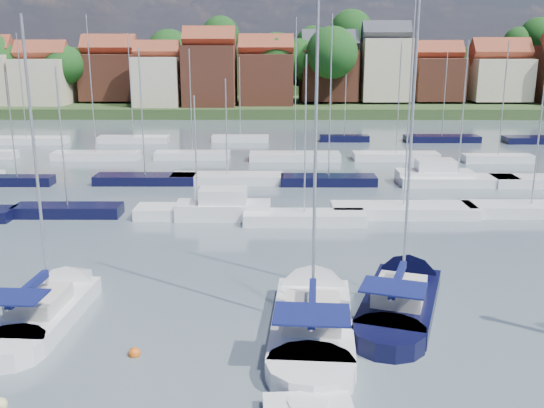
{
  "coord_description": "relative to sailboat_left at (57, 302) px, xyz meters",
  "views": [
    {
      "loc": [
        -1.53,
        -23.46,
        12.43
      ],
      "look_at": [
        -1.67,
        14.0,
        2.65
      ],
      "focal_mm": 40.0,
      "sensor_mm": 36.0,
      "label": 1
    }
  ],
  "objects": [
    {
      "name": "marina_field",
      "position": [
        14.02,
        31.36,
        0.08
      ],
      "size": [
        79.62,
        41.41,
        15.93
      ],
      "color": "silver",
      "rests_on": "ground"
    },
    {
      "name": "sailboat_centre",
      "position": [
        12.43,
        -0.53,
        -0.01
      ],
      "size": [
        4.49,
        13.47,
        17.9
      ],
      "rotation": [
        0.0,
        0.0,
        1.5
      ],
      "color": "silver",
      "rests_on": "ground"
    },
    {
      "name": "ground",
      "position": [
        12.11,
        36.21,
        -0.36
      ],
      "size": [
        260.0,
        260.0,
        0.0
      ],
      "primitive_type": "plane",
      "color": "#3F4A55",
      "rests_on": "ground"
    },
    {
      "name": "buoy_c",
      "position": [
        4.79,
        -4.56,
        -0.36
      ],
      "size": [
        0.51,
        0.51,
        0.51
      ],
      "primitive_type": "sphere",
      "color": "#D85914",
      "rests_on": "ground"
    },
    {
      "name": "sailboat_left",
      "position": [
        0.0,
        0.0,
        0.0
      ],
      "size": [
        3.52,
        11.14,
        14.96
      ],
      "rotation": [
        0.0,
        0.0,
        1.51
      ],
      "color": "silver",
      "rests_on": "ground"
    },
    {
      "name": "buoy_d",
      "position": [
        13.59,
        -5.5,
        -0.36
      ],
      "size": [
        0.46,
        0.46,
        0.46
      ],
      "primitive_type": "sphere",
      "color": "beige",
      "rests_on": "ground"
    },
    {
      "name": "buoy_b",
      "position": [
        0.86,
        -8.29,
        -0.36
      ],
      "size": [
        0.51,
        0.51,
        0.51
      ],
      "primitive_type": "sphere",
      "color": "beige",
      "rests_on": "ground"
    },
    {
      "name": "far_shore_town",
      "position": [
        14.34,
        128.88,
        4.25
      ],
      "size": [
        212.46,
        90.0,
        22.27
      ],
      "color": "#314824",
      "rests_on": "ground"
    },
    {
      "name": "sailboat_navy",
      "position": [
        17.21,
        1.45,
        -0.0
      ],
      "size": [
        6.99,
        12.6,
        16.89
      ],
      "rotation": [
        0.0,
        0.0,
        1.24
      ],
      "color": "black",
      "rests_on": "ground"
    },
    {
      "name": "buoy_e",
      "position": [
        12.77,
        3.59,
        -0.36
      ],
      "size": [
        0.41,
        0.41,
        0.41
      ],
      "primitive_type": "sphere",
      "color": "#D85914",
      "rests_on": "ground"
    }
  ]
}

